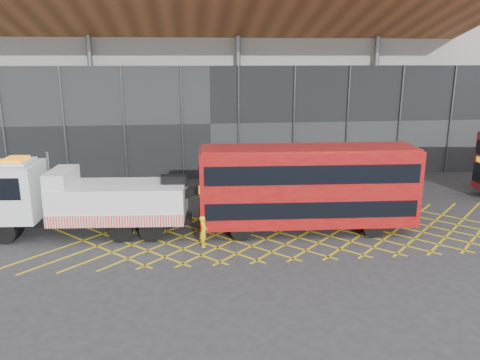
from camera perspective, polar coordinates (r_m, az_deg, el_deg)
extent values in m
plane|color=#29292C|center=(23.40, -6.95, -6.84)|extent=(120.00, 120.00, 0.00)
cube|color=gold|center=(23.96, -18.59, -7.00)|extent=(7.16, 7.16, 0.01)
cube|color=gold|center=(23.96, -18.59, -7.00)|extent=(7.16, 7.16, 0.01)
cube|color=gold|center=(23.67, -14.77, -6.97)|extent=(7.16, 7.16, 0.01)
cube|color=gold|center=(23.67, -14.77, -6.97)|extent=(7.16, 7.16, 0.01)
cube|color=gold|center=(23.48, -10.88, -6.91)|extent=(7.16, 7.16, 0.01)
cube|color=gold|center=(23.48, -10.88, -6.91)|extent=(7.16, 7.16, 0.01)
cube|color=gold|center=(23.40, -6.95, -6.82)|extent=(7.16, 7.16, 0.01)
cube|color=gold|center=(23.40, -6.95, -6.82)|extent=(7.16, 7.16, 0.01)
cube|color=gold|center=(23.43, -3.01, -6.70)|extent=(7.16, 7.16, 0.01)
cube|color=gold|center=(23.43, -3.01, -6.70)|extent=(7.16, 7.16, 0.01)
cube|color=gold|center=(23.57, 0.90, -6.55)|extent=(7.16, 7.16, 0.01)
cube|color=gold|center=(23.57, 0.90, -6.55)|extent=(7.16, 7.16, 0.01)
cube|color=gold|center=(23.82, 4.75, -6.37)|extent=(7.16, 7.16, 0.01)
cube|color=gold|center=(23.82, 4.75, -6.37)|extent=(7.16, 7.16, 0.01)
cube|color=gold|center=(24.17, 8.49, -6.17)|extent=(7.16, 7.16, 0.01)
cube|color=gold|center=(24.17, 8.49, -6.17)|extent=(7.16, 7.16, 0.01)
cube|color=gold|center=(24.62, 12.11, -5.95)|extent=(7.16, 7.16, 0.01)
cube|color=gold|center=(24.62, 12.11, -5.95)|extent=(7.16, 7.16, 0.01)
cube|color=gold|center=(25.16, 15.59, -5.71)|extent=(7.16, 7.16, 0.01)
cube|color=gold|center=(25.16, 15.59, -5.71)|extent=(7.16, 7.16, 0.01)
cube|color=gold|center=(25.79, 18.90, -5.47)|extent=(7.16, 7.16, 0.01)
cube|color=gold|center=(25.79, 18.90, -5.47)|extent=(7.16, 7.16, 0.01)
cube|color=gold|center=(26.50, 22.05, -5.22)|extent=(7.16, 7.16, 0.01)
cube|color=gold|center=(26.50, 22.05, -5.22)|extent=(7.16, 7.16, 0.01)
cube|color=gold|center=(27.29, 25.01, -4.97)|extent=(7.16, 7.16, 0.01)
cube|color=gold|center=(27.29, 25.01, -4.97)|extent=(7.16, 7.16, 0.01)
cube|color=gray|center=(40.82, -4.33, 15.30)|extent=(55.00, 14.00, 18.00)
cube|color=black|center=(33.83, -3.67, 6.94)|extent=(55.00, 0.80, 8.00)
cube|color=brown|center=(29.93, -7.60, 20.24)|extent=(40.00, 11.93, 4.07)
cylinder|color=#595B60|center=(34.07, -17.37, 8.06)|extent=(0.36, 0.36, 10.00)
cylinder|color=#595B60|center=(33.67, -0.24, 8.65)|extent=(0.36, 0.36, 10.00)
cylinder|color=#595B60|center=(36.15, 15.91, 8.51)|extent=(0.36, 0.36, 10.00)
cube|color=black|center=(24.48, -17.69, -4.64)|extent=(9.99, 1.80, 0.37)
cube|color=white|center=(25.25, -25.76, -1.24)|extent=(2.70, 2.80, 2.72)
cube|color=orange|center=(24.81, -25.73, 2.32)|extent=(1.03, 1.32, 0.13)
cube|color=white|center=(23.82, -14.48, -2.42)|extent=(6.67, 3.10, 1.67)
cube|color=red|center=(22.77, -15.08, -4.92)|extent=(6.47, 0.56, 0.58)
cube|color=white|center=(24.25, -20.95, 0.31)|extent=(1.24, 2.58, 0.73)
cube|color=black|center=(23.12, -8.04, -0.05)|extent=(1.29, 0.62, 0.52)
cube|color=black|center=(23.17, -5.42, -1.28)|extent=(2.31, 0.54, 1.13)
cylinder|color=black|center=(24.86, -26.76, -5.65)|extent=(1.18, 0.45, 1.15)
cylinder|color=black|center=(26.75, -24.86, -4.05)|extent=(1.18, 0.45, 1.15)
cylinder|color=black|center=(22.86, -10.75, -5.98)|extent=(1.18, 0.45, 1.15)
cylinder|color=black|center=(24.90, -10.02, -4.20)|extent=(1.18, 0.45, 1.15)
cylinder|color=#595B60|center=(25.54, -22.20, 0.64)|extent=(0.15, 0.15, 2.30)
cube|color=maroon|center=(23.45, 8.24, -0.70)|extent=(10.76, 3.01, 3.76)
cube|color=black|center=(23.70, 8.17, -2.75)|extent=(10.34, 3.05, 0.82)
cube|color=black|center=(23.24, 8.32, 1.35)|extent=(10.34, 3.05, 0.92)
cube|color=black|center=(23.21, -4.88, -2.90)|extent=(0.17, 2.17, 1.26)
cube|color=black|center=(22.76, -4.97, 1.16)|extent=(0.17, 2.17, 0.92)
cube|color=yellow|center=(22.95, -4.95, -0.72)|extent=(0.15, 1.73, 0.34)
cube|color=maroon|center=(23.03, 8.42, 3.88)|extent=(10.54, 2.80, 0.12)
cylinder|color=black|center=(22.57, 0.13, -6.18)|extent=(1.02, 0.34, 1.01)
cylinder|color=black|center=(24.60, -0.20, -4.39)|extent=(1.02, 0.34, 1.01)
cylinder|color=black|center=(23.85, 15.94, -5.60)|extent=(1.02, 0.34, 1.01)
cylinder|color=black|center=(25.79, 14.37, -3.96)|extent=(1.02, 0.34, 1.01)
imported|color=yellow|center=(21.90, -4.47, -6.25)|extent=(0.42, 0.58, 1.47)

